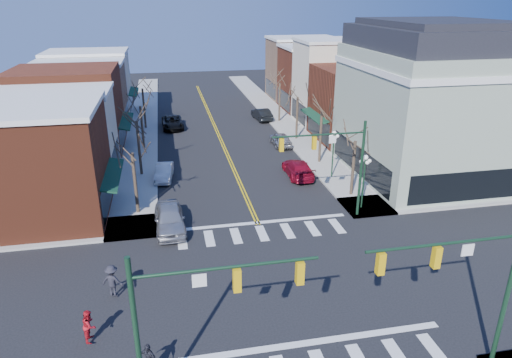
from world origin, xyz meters
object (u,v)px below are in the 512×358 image
car_left_near (170,218)px  car_right_near (298,168)px  victorian_corner (430,101)px  car_left_far (173,122)px  lamppost_midblock (333,146)px  car_left_mid (164,172)px  pedestrian_red_b (90,325)px  lamppost_corner (364,173)px  car_right_mid (281,139)px  car_right_far (262,114)px  pedestrian_dark_b (112,281)px

car_left_near → car_right_near: size_ratio=0.98×
victorian_corner → car_left_far: 30.11m
lamppost_midblock → car_left_near: bearing=-154.0°
car_left_mid → pedestrian_red_b: pedestrian_red_b is taller
lamppost_corner → lamppost_midblock: bearing=90.0°
car_right_mid → victorian_corner: bearing=132.9°
lamppost_midblock → lamppost_corner: bearing=-90.0°
victorian_corner → car_left_near: (-22.62, -6.50, -5.81)m
car_left_mid → victorian_corner: bearing=-1.9°
car_right_near → car_right_far: 20.43m
car_left_far → lamppost_corner: bearing=-65.1°
lamppost_corner → car_left_far: lamppost_corner is taller
car_left_far → pedestrian_red_b: size_ratio=3.26×
car_right_mid → lamppost_midblock: bearing=100.2°
lamppost_corner → lamppost_midblock: size_ratio=1.00×
car_left_near → car_right_far: car_left_near is taller
car_left_near → car_left_mid: car_left_near is taller
lamppost_corner → car_right_near: 8.33m
car_left_near → car_left_mid: 9.64m
car_left_near → pedestrian_red_b: size_ratio=3.10×
pedestrian_red_b → car_left_mid: bearing=-4.8°
car_left_near → car_right_near: (11.50, 8.01, -0.11)m
lamppost_midblock → car_left_mid: size_ratio=1.08×
lamppost_midblock → pedestrian_dark_b: lamppost_midblock is taller
lamppost_midblock → car_left_near: lamppost_midblock is taller
lamppost_midblock → car_left_near: 16.08m
victorian_corner → lamppost_midblock: bearing=176.6°
lamppost_midblock → pedestrian_red_b: (-18.20, -17.54, -2.01)m
car_right_near → pedestrian_red_b: 24.10m
pedestrian_red_b → lamppost_corner: bearing=-53.5°
car_left_mid → pedestrian_red_b: bearing=-94.3°
victorian_corner → car_left_near: bearing=-164.0°
car_left_near → pedestrian_red_b: 11.23m
car_right_far → pedestrian_red_b: (-16.40, -38.96, 0.19)m
lamppost_midblock → victorian_corner: bearing=-3.4°
car_right_near → victorian_corner: bearing=173.4°
car_left_near → car_left_far: (0.96, 26.56, -0.12)m
victorian_corner → car_left_mid: (-22.90, 3.13, -6.00)m
car_right_far → pedestrian_dark_b: pedestrian_dark_b is taller
car_left_mid → car_right_mid: car_right_mid is taller
car_left_far → car_right_far: (11.56, 1.86, 0.03)m
lamppost_corner → car_right_near: bearing=110.6°
car_left_far → pedestrian_dark_b: size_ratio=2.92×
victorian_corner → lamppost_midblock: victorian_corner is taller
car_left_mid → car_left_near: bearing=-82.5°
lamppost_corner → car_right_far: bearing=93.7°
car_right_near → pedestrian_dark_b: 21.13m
car_left_far → pedestrian_red_b: pedestrian_red_b is taller
pedestrian_red_b → car_right_far: bearing=-17.5°
car_right_near → car_right_mid: bearing=-93.2°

